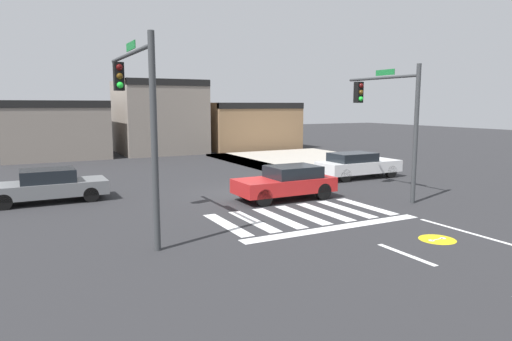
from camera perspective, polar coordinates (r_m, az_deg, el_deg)
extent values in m
plane|color=#2B2B2D|center=(20.49, -1.21, -2.88)|extent=(120.00, 120.00, 0.00)
cube|color=silver|center=(15.29, -3.66, -6.74)|extent=(0.46, 3.17, 0.01)
cube|color=silver|center=(15.70, -0.34, -6.32)|extent=(0.46, 3.17, 0.01)
cube|color=silver|center=(16.17, 2.80, -5.90)|extent=(0.46, 3.17, 0.01)
cube|color=silver|center=(16.68, 5.75, -5.49)|extent=(0.46, 3.17, 0.01)
cube|color=silver|center=(17.23, 8.51, -5.10)|extent=(0.46, 3.17, 0.01)
cube|color=silver|center=(17.82, 11.09, -4.71)|extent=(0.46, 3.17, 0.01)
cube|color=silver|center=(18.45, 13.50, -4.35)|extent=(0.46, 3.17, 0.01)
cube|color=white|center=(15.11, 9.96, -7.03)|extent=(6.80, 0.50, 0.01)
cube|color=white|center=(12.97, 18.19, -9.90)|extent=(0.16, 2.00, 0.01)
cylinder|color=yellow|center=(14.65, 21.67, -7.99)|extent=(1.07, 1.07, 0.01)
cylinder|color=white|center=(14.47, 21.04, -8.14)|extent=(0.17, 0.17, 0.00)
cylinder|color=white|center=(14.83, 22.28, -7.82)|extent=(0.17, 0.17, 0.00)
cube|color=white|center=(14.65, 21.67, -7.98)|extent=(0.48, 0.04, 0.00)
cube|color=#B2AA9E|center=(29.60, 9.95, 0.58)|extent=(10.00, 1.60, 0.15)
cube|color=#B2AA9E|center=(31.44, -1.52, 1.15)|extent=(1.60, 10.00, 0.15)
cube|color=#B2AA9E|center=(33.49, 4.94, 1.55)|extent=(10.00, 10.00, 0.15)
cube|color=gray|center=(37.20, -23.83, 4.70)|extent=(7.18, 6.15, 4.23)
cube|color=black|center=(34.29, -23.67, 7.60)|extent=(7.18, 0.50, 0.50)
cube|color=gray|center=(38.76, -12.00, 6.56)|extent=(6.49, 6.56, 5.88)
cube|color=black|center=(35.83, -10.76, 10.77)|extent=(6.49, 0.50, 0.50)
cube|color=#93704C|center=(41.36, -1.04, 5.60)|extent=(8.07, 5.84, 4.10)
cube|color=black|center=(38.91, 0.77, 8.08)|extent=(8.07, 0.50, 0.50)
cylinder|color=#383A3D|center=(12.39, -12.55, 3.25)|extent=(0.18, 0.18, 5.83)
cylinder|color=#383A3D|center=(14.91, -15.53, 13.78)|extent=(0.12, 5.10, 0.12)
cube|color=black|center=(16.53, -16.74, 11.16)|extent=(0.32, 0.32, 0.95)
sphere|color=#470A0A|center=(16.38, -16.67, 12.23)|extent=(0.22, 0.22, 0.22)
sphere|color=#4C330C|center=(16.36, -16.63, 11.20)|extent=(0.22, 0.22, 0.22)
sphere|color=#1ED833|center=(16.35, -16.58, 10.17)|extent=(0.22, 0.22, 0.22)
cube|color=#197233|center=(14.68, -15.35, 14.75)|extent=(0.03, 1.10, 0.24)
cylinder|color=#383A3D|center=(19.21, 19.29, 4.23)|extent=(0.18, 0.18, 5.52)
cylinder|color=#383A3D|center=(20.66, 15.37, 11.07)|extent=(0.12, 4.10, 0.12)
cube|color=black|center=(21.73, 12.66, 9.49)|extent=(0.32, 0.32, 0.95)
sphere|color=#470A0A|center=(21.61, 12.98, 10.27)|extent=(0.22, 0.22, 0.22)
sphere|color=#4C330C|center=(21.60, 12.96, 9.49)|extent=(0.22, 0.22, 0.22)
sphere|color=#1ED833|center=(21.59, 12.93, 8.70)|extent=(0.22, 0.22, 0.22)
cube|color=#197233|center=(20.52, 15.80, 11.69)|extent=(0.03, 1.10, 0.24)
cube|color=red|center=(19.19, 3.54, -1.82)|extent=(4.17, 1.85, 0.59)
cube|color=black|center=(19.33, 4.64, -0.13)|extent=(2.09, 1.62, 0.49)
cylinder|color=black|center=(17.85, 0.98, -3.42)|extent=(0.69, 0.22, 0.69)
cylinder|color=black|center=(19.27, -1.34, -2.55)|extent=(0.69, 0.22, 0.69)
cylinder|color=black|center=(19.35, 8.38, -2.59)|extent=(0.69, 0.22, 0.69)
cylinder|color=black|center=(20.66, 5.73, -1.85)|extent=(0.69, 0.22, 0.69)
cube|color=white|center=(25.37, 12.70, 0.49)|extent=(4.63, 1.80, 0.62)
cube|color=black|center=(25.02, 11.95, 1.65)|extent=(2.33, 1.59, 0.46)
cylinder|color=black|center=(27.03, 14.14, 0.32)|extent=(0.69, 0.22, 0.69)
cylinder|color=black|center=(25.89, 16.47, -0.11)|extent=(0.69, 0.22, 0.69)
cylinder|color=black|center=(25.05, 8.76, -0.14)|extent=(0.69, 0.22, 0.69)
cylinder|color=black|center=(23.81, 11.02, -0.63)|extent=(0.69, 0.22, 0.69)
cube|color=slate|center=(20.46, -24.58, -2.07)|extent=(4.60, 1.80, 0.56)
cube|color=black|center=(20.38, -24.54, -0.57)|extent=(2.06, 1.58, 0.52)
cylinder|color=black|center=(21.41, -20.49, -2.09)|extent=(0.61, 0.22, 0.61)
cylinder|color=black|center=(19.87, -19.90, -2.83)|extent=(0.61, 0.22, 0.61)
cylinder|color=black|center=(21.27, -28.87, -2.67)|extent=(0.61, 0.22, 0.61)
cylinder|color=black|center=(19.72, -28.94, -3.46)|extent=(0.61, 0.22, 0.61)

